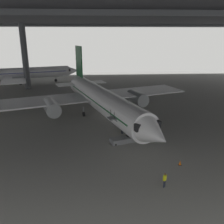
# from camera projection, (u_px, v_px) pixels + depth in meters

# --- Properties ---
(ground_plane) EXTENTS (110.00, 110.00, 0.00)m
(ground_plane) POSITION_uv_depth(u_px,v_px,m) (108.00, 117.00, 45.28)
(ground_plane) COLOR gray
(hangar_structure) EXTENTS (121.00, 99.00, 18.68)m
(hangar_structure) POSITION_uv_depth(u_px,v_px,m) (104.00, 18.00, 52.91)
(hangar_structure) COLOR #4C4F54
(hangar_structure) RESTS_ON ground_plane
(airplane_main) EXTENTS (37.90, 38.19, 12.19)m
(airplane_main) POSITION_uv_depth(u_px,v_px,m) (101.00, 99.00, 43.24)
(airplane_main) COLOR white
(airplane_main) RESTS_ON ground_plane
(boarding_stairs) EXTENTS (4.57, 2.75, 4.81)m
(boarding_stairs) POSITION_uv_depth(u_px,v_px,m) (124.00, 137.00, 34.32)
(boarding_stairs) COLOR slate
(boarding_stairs) RESTS_ON ground_plane
(crew_worker_near_nose) EXTENTS (0.41, 0.42, 1.57)m
(crew_worker_near_nose) POSITION_uv_depth(u_px,v_px,m) (165.00, 179.00, 24.06)
(crew_worker_near_nose) COLOR #232838
(crew_worker_near_nose) RESTS_ON ground_plane
(crew_worker_by_stairs) EXTENTS (0.48, 0.38, 1.73)m
(crew_worker_by_stairs) POSITION_uv_depth(u_px,v_px,m) (122.00, 128.00, 37.17)
(crew_worker_by_stairs) COLOR #232838
(crew_worker_by_stairs) RESTS_ON ground_plane
(airplane_distant) EXTENTS (32.04, 31.65, 10.39)m
(airplane_distant) POSITION_uv_depth(u_px,v_px,m) (26.00, 73.00, 74.99)
(airplane_distant) COLOR white
(airplane_distant) RESTS_ON ground_plane
(traffic_cone_orange) EXTENTS (0.36, 0.36, 0.60)m
(traffic_cone_orange) POSITION_uv_depth(u_px,v_px,m) (180.00, 163.00, 28.36)
(traffic_cone_orange) COLOR black
(traffic_cone_orange) RESTS_ON ground_plane
(baggage_tug) EXTENTS (1.80, 2.45, 0.90)m
(baggage_tug) POSITION_uv_depth(u_px,v_px,m) (54.00, 104.00, 51.39)
(baggage_tug) COLOR yellow
(baggage_tug) RESTS_ON ground_plane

